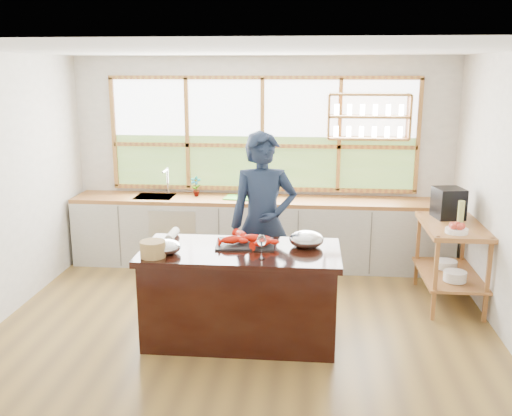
# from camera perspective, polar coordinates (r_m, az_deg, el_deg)

# --- Properties ---
(ground_plane) EXTENTS (5.00, 5.00, 0.00)m
(ground_plane) POSITION_cam_1_polar(r_m,az_deg,el_deg) (5.85, -1.26, -11.98)
(ground_plane) COLOR olive
(room_shell) EXTENTS (5.02, 4.52, 2.71)m
(room_shell) POSITION_cam_1_polar(r_m,az_deg,el_deg) (5.82, -0.53, 6.00)
(room_shell) COLOR silver
(room_shell) RESTS_ON ground_plane
(back_counter) EXTENTS (4.90, 0.63, 0.90)m
(back_counter) POSITION_cam_1_polar(r_m,az_deg,el_deg) (7.49, 0.29, -2.38)
(back_counter) COLOR beige
(back_counter) RESTS_ON ground_plane
(right_shelf_unit) EXTENTS (0.62, 1.10, 0.90)m
(right_shelf_unit) POSITION_cam_1_polar(r_m,az_deg,el_deg) (6.60, 18.94, -4.03)
(right_shelf_unit) COLOR #945834
(right_shelf_unit) RESTS_ON ground_plane
(island) EXTENTS (1.85, 0.90, 0.90)m
(island) POSITION_cam_1_polar(r_m,az_deg,el_deg) (5.48, -1.53, -8.61)
(island) COLOR black
(island) RESTS_ON ground_plane
(cook) EXTENTS (0.77, 0.57, 1.92)m
(cook) POSITION_cam_1_polar(r_m,az_deg,el_deg) (5.95, 0.73, -1.60)
(cook) COLOR #152036
(cook) RESTS_ON ground_plane
(potted_plant) EXTENTS (0.15, 0.10, 0.27)m
(potted_plant) POSITION_cam_1_polar(r_m,az_deg,el_deg) (7.53, -6.04, 2.17)
(potted_plant) COLOR slate
(potted_plant) RESTS_ON back_counter
(cutting_board) EXTENTS (0.44, 0.35, 0.01)m
(cutting_board) POSITION_cam_1_polar(r_m,az_deg,el_deg) (7.40, -1.57, 1.05)
(cutting_board) COLOR green
(cutting_board) RESTS_ON back_counter
(espresso_machine) EXTENTS (0.35, 0.37, 0.34)m
(espresso_machine) POSITION_cam_1_polar(r_m,az_deg,el_deg) (6.75, 18.70, 0.48)
(espresso_machine) COLOR black
(espresso_machine) RESTS_ON right_shelf_unit
(wine_bottle) EXTENTS (0.08, 0.08, 0.28)m
(wine_bottle) POSITION_cam_1_polar(r_m,az_deg,el_deg) (6.44, 19.80, -0.52)
(wine_bottle) COLOR #A9B35D
(wine_bottle) RESTS_ON right_shelf_unit
(fruit_bowl) EXTENTS (0.23, 0.23, 0.11)m
(fruit_bowl) POSITION_cam_1_polar(r_m,az_deg,el_deg) (6.18, 19.44, -1.98)
(fruit_bowl) COLOR white
(fruit_bowl) RESTS_ON right_shelf_unit
(slate_board) EXTENTS (0.58, 0.45, 0.02)m
(slate_board) POSITION_cam_1_polar(r_m,az_deg,el_deg) (5.46, -1.11, -3.61)
(slate_board) COLOR black
(slate_board) RESTS_ON island
(lobster_pile) EXTENTS (0.52, 0.44, 0.08)m
(lobster_pile) POSITION_cam_1_polar(r_m,az_deg,el_deg) (5.44, -0.88, -3.13)
(lobster_pile) COLOR red
(lobster_pile) RESTS_ON slate_board
(mixing_bowl_left) EXTENTS (0.28, 0.28, 0.13)m
(mixing_bowl_left) POSITION_cam_1_polar(r_m,az_deg,el_deg) (5.27, -9.00, -3.88)
(mixing_bowl_left) COLOR #B4B8BB
(mixing_bowl_left) RESTS_ON island
(mixing_bowl_right) EXTENTS (0.33, 0.33, 0.16)m
(mixing_bowl_right) POSITION_cam_1_polar(r_m,az_deg,el_deg) (5.41, 5.07, -3.15)
(mixing_bowl_right) COLOR #B4B8BB
(mixing_bowl_right) RESTS_ON island
(wine_glass) EXTENTS (0.08, 0.08, 0.22)m
(wine_glass) POSITION_cam_1_polar(r_m,az_deg,el_deg) (5.02, 0.56, -3.35)
(wine_glass) COLOR white
(wine_glass) RESTS_ON island
(wicker_basket) EXTENTS (0.23, 0.23, 0.15)m
(wicker_basket) POSITION_cam_1_polar(r_m,az_deg,el_deg) (5.18, -10.28, -4.06)
(wicker_basket) COLOR #AB7A47
(wicker_basket) RESTS_ON island
(parchment_roll) EXTENTS (0.08, 0.30, 0.08)m
(parchment_roll) POSITION_cam_1_polar(r_m,az_deg,el_deg) (5.70, -8.38, -2.67)
(parchment_roll) COLOR white
(parchment_roll) RESTS_ON island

